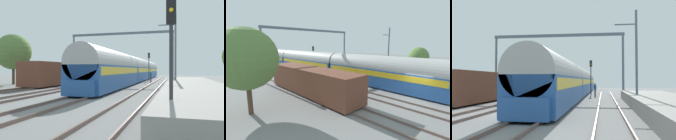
{
  "view_description": "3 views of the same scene",
  "coord_description": "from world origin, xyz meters",
  "views": [
    {
      "loc": [
        8.45,
        -17.26,
        2.0
      ],
      "look_at": [
        2.01,
        5.34,
        1.94
      ],
      "focal_mm": 35.88,
      "sensor_mm": 36.0,
      "label": 1
    },
    {
      "loc": [
        -15.56,
        -5.4,
        5.45
      ],
      "look_at": [
        -0.9,
        9.76,
        1.92
      ],
      "focal_mm": 25.33,
      "sensor_mm": 36.0,
      "label": 2
    },
    {
      "loc": [
        5.68,
        -15.06,
        2.06
      ],
      "look_at": [
        1.01,
        16.08,
        3.31
      ],
      "focal_mm": 42.17,
      "sensor_mm": 36.0,
      "label": 3
    }
  ],
  "objects": [
    {
      "name": "person_crossing",
      "position": [
        4.62,
        19.05,
        1.03
      ],
      "size": [
        0.35,
        0.46,
        1.73
      ],
      "rotation": [
        0.0,
        0.0,
        5.03
      ],
      "color": "#313131",
      "rests_on": "ground"
    },
    {
      "name": "track_far_west",
      "position": [
        -6.04,
        0.0,
        0.08
      ],
      "size": [
        1.52,
        60.0,
        0.16
      ],
      "color": "brown",
      "rests_on": "ground"
    },
    {
      "name": "railway_signal_near",
      "position": [
        8.29,
        -8.78,
        2.95
      ],
      "size": [
        0.36,
        0.3,
        4.56
      ],
      "color": "#2D2D33",
      "rests_on": "ground"
    },
    {
      "name": "tree_west_background",
      "position": [
        -12.35,
        7.77,
        4.33
      ],
      "size": [
        4.71,
        4.71,
        6.69
      ],
      "color": "#4C3826",
      "rests_on": "ground"
    },
    {
      "name": "track_west",
      "position": [
        -2.01,
        0.0,
        0.08
      ],
      "size": [
        1.52,
        60.0,
        0.16
      ],
      "color": "brown",
      "rests_on": "ground"
    },
    {
      "name": "catenary_pole_east_mid",
      "position": [
        8.39,
        7.53,
        4.15
      ],
      "size": [
        1.9,
        0.2,
        8.0
      ],
      "color": "slate",
      "rests_on": "ground"
    },
    {
      "name": "track_far_east",
      "position": [
        6.04,
        0.0,
        0.08
      ],
      "size": [
        1.52,
        60.0,
        0.16
      ],
      "color": "brown",
      "rests_on": "ground"
    },
    {
      "name": "track_east",
      "position": [
        2.01,
        0.0,
        0.08
      ],
      "size": [
        1.52,
        60.0,
        0.16
      ],
      "color": "brown",
      "rests_on": "ground"
    },
    {
      "name": "catenary_gantry",
      "position": [
        0.0,
        17.16,
        5.9
      ],
      "size": [
        16.47,
        0.28,
        7.86
      ],
      "color": "slate",
      "rests_on": "ground"
    },
    {
      "name": "passenger_train",
      "position": [
        2.01,
        21.41,
        1.97
      ],
      "size": [
        2.93,
        49.2,
        3.82
      ],
      "color": "#28569E",
      "rests_on": "ground"
    },
    {
      "name": "railway_signal_far",
      "position": [
        3.93,
        22.29,
        3.15
      ],
      "size": [
        0.36,
        0.3,
        4.91
      ],
      "color": "#2D2D33",
      "rests_on": "ground"
    },
    {
      "name": "ground",
      "position": [
        0.0,
        0.0,
        0.0
      ],
      "size": [
        120.0,
        120.0,
        0.0
      ],
      "primitive_type": "plane",
      "color": "slate"
    },
    {
      "name": "freight_car",
      "position": [
        -6.04,
        8.7,
        1.47
      ],
      "size": [
        2.8,
        13.0,
        2.7
      ],
      "color": "brown",
      "rests_on": "ground"
    },
    {
      "name": "platform",
      "position": [
        9.85,
        2.0,
        0.45
      ],
      "size": [
        4.4,
        28.0,
        0.9
      ],
      "color": "gray",
      "rests_on": "ground"
    }
  ]
}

